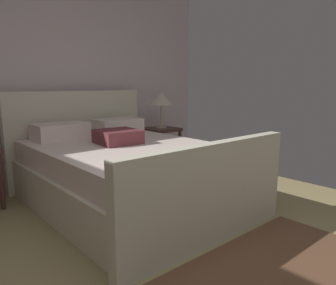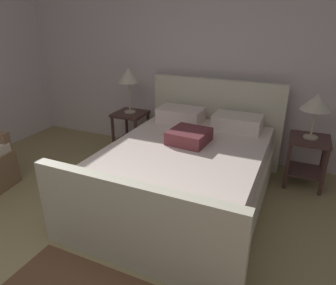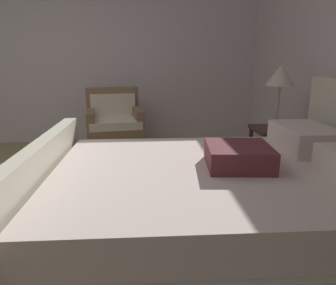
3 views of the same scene
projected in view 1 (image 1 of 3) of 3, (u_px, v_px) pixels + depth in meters
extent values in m
cube|color=silver|center=(25.00, 78.00, 3.77)|extent=(5.30, 0.12, 2.58)
cube|color=beige|center=(129.00, 186.00, 3.30)|extent=(1.65, 2.11, 0.40)
cube|color=beige|center=(79.00, 137.00, 4.05)|extent=(1.75, 0.12, 1.14)
cube|color=beige|center=(211.00, 194.00, 2.45)|extent=(1.75, 0.12, 0.79)
cube|color=silver|center=(128.00, 156.00, 3.24)|extent=(1.57, 2.05, 0.22)
cube|color=silver|center=(61.00, 131.00, 3.54)|extent=(0.56, 0.37, 0.18)
cube|color=silver|center=(118.00, 126.00, 4.01)|extent=(0.56, 0.37, 0.18)
cube|color=brown|center=(118.00, 137.00, 3.31)|extent=(0.44, 0.44, 0.14)
cube|color=#492E2B|center=(161.00, 129.00, 4.66)|extent=(0.44, 0.44, 0.04)
cube|color=#492E2B|center=(161.00, 156.00, 4.73)|extent=(0.40, 0.40, 0.02)
cylinder|color=#492E2B|center=(160.00, 154.00, 4.45)|extent=(0.04, 0.04, 0.56)
cylinder|color=#492E2B|center=(180.00, 150.00, 4.70)|extent=(0.04, 0.04, 0.56)
cylinder|color=#492E2B|center=(143.00, 150.00, 4.73)|extent=(0.04, 0.04, 0.56)
cylinder|color=#492E2B|center=(163.00, 146.00, 4.98)|extent=(0.04, 0.04, 0.56)
cylinder|color=#B7B293|center=(161.00, 127.00, 4.65)|extent=(0.16, 0.16, 0.02)
cylinder|color=#B7B293|center=(161.00, 116.00, 4.62)|extent=(0.02, 0.02, 0.31)
cone|color=beige|center=(161.00, 98.00, 4.58)|extent=(0.33, 0.33, 0.19)
cylinder|color=#492E2B|center=(1.00, 182.00, 3.15)|extent=(0.04, 0.04, 0.56)
cube|color=brown|center=(299.00, 283.00, 2.00)|extent=(1.71, 1.26, 0.01)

